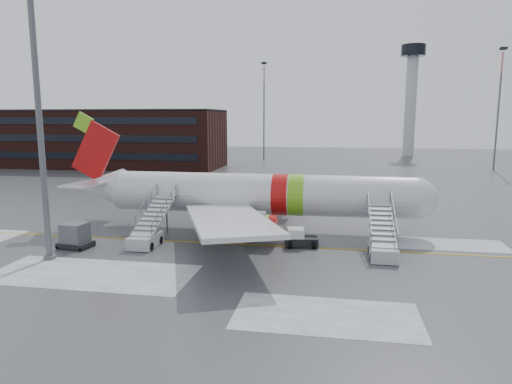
% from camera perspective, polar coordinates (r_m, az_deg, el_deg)
% --- Properties ---
extents(ground, '(260.00, 260.00, 0.00)m').
position_cam_1_polar(ground, '(40.31, -5.18, -5.99)').
color(ground, '#494C4F').
rests_on(ground, ground).
extents(airliner, '(35.03, 32.97, 11.18)m').
position_cam_1_polar(airliner, '(43.06, -0.78, -0.31)').
color(airliner, silver).
rests_on(airliner, ground).
extents(airstair_fwd, '(2.05, 7.70, 3.48)m').
position_cam_1_polar(airstair_fwd, '(36.63, 15.51, -6.13)').
color(airstair_fwd, '#ACAEB3').
rests_on(airstair_fwd, ground).
extents(airstair_aft, '(2.05, 7.70, 3.48)m').
position_cam_1_polar(airstair_aft, '(39.55, -13.28, -4.90)').
color(airstair_aft, '#AEB0B6').
rests_on(airstair_aft, ground).
extents(pushback_tug, '(2.88, 2.34, 1.54)m').
position_cam_1_polar(pushback_tug, '(38.20, 5.42, -5.79)').
color(pushback_tug, black).
rests_on(pushback_tug, ground).
extents(uld_container, '(2.72, 2.13, 2.06)m').
position_cam_1_polar(uld_container, '(40.43, -21.66, -5.16)').
color(uld_container, black).
rests_on(uld_container, ground).
extents(light_mast_near, '(1.20, 1.20, 28.30)m').
position_cam_1_polar(light_mast_near, '(36.98, -25.92, 14.51)').
color(light_mast_near, '#595B60').
rests_on(light_mast_near, ground).
extents(terminal_building, '(62.00, 16.11, 12.30)m').
position_cam_1_polar(terminal_building, '(107.85, -21.00, 6.32)').
color(terminal_building, '#3F1E16').
rests_on(terminal_building, ground).
extents(control_tower, '(6.40, 6.40, 30.00)m').
position_cam_1_polar(control_tower, '(134.23, 18.85, 12.26)').
color(control_tower, '#B2B5BA').
rests_on(control_tower, ground).
extents(light_mast_far_ne, '(1.20, 1.20, 24.25)m').
position_cam_1_polar(light_mast_far_ne, '(104.51, 28.10, 9.97)').
color(light_mast_far_ne, '#595B60').
rests_on(light_mast_far_ne, ground).
extents(light_mast_far_n, '(1.20, 1.20, 24.25)m').
position_cam_1_polar(light_mast_far_n, '(117.00, 1.00, 10.85)').
color(light_mast_far_n, '#595B60').
rests_on(light_mast_far_n, ground).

